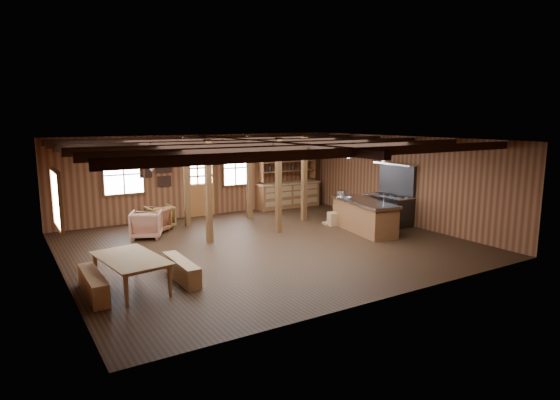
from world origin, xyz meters
name	(u,v)px	position (x,y,z in m)	size (l,w,h in m)	color
room	(266,193)	(0.00, 0.00, 1.40)	(10.04, 9.04, 2.84)	black
ceiling_joists	(262,144)	(0.00, 0.18, 2.68)	(9.80, 8.82, 0.18)	black
timber_posts	(247,183)	(0.52, 2.08, 1.40)	(3.95, 2.35, 2.80)	#402412
back_door	(202,191)	(0.00, 4.45, 0.88)	(1.02, 0.08, 2.15)	brown
window_back_left	(123,175)	(-2.60, 4.46, 1.60)	(1.32, 0.06, 1.32)	white
window_back_right	(235,168)	(1.30, 4.46, 1.60)	(1.02, 0.06, 1.32)	white
window_left	(56,200)	(-4.96, 0.50, 1.60)	(0.14, 1.24, 1.32)	white
notice_boards	(158,171)	(-1.50, 4.46, 1.64)	(1.08, 0.03, 0.90)	silver
back_counter	(288,192)	(3.40, 4.20, 0.60)	(2.55, 0.60, 2.45)	brown
pendant_lamps	(169,162)	(-2.25, 1.00, 2.25)	(1.86, 2.36, 0.66)	#2D2D30
pot_rack	(356,154)	(3.27, 0.23, 2.28)	(0.38, 3.00, 0.45)	#2D2D30
kitchen_island	(364,216)	(3.23, -0.24, 0.48)	(1.29, 2.61, 1.20)	brown
step_stool	(335,219)	(3.00, 0.85, 0.21)	(0.47, 0.34, 0.42)	olive
commercial_range	(390,204)	(4.65, 0.12, 0.63)	(0.81, 1.58, 1.95)	#2D2D30
dining_table	(133,273)	(-3.90, -1.49, 0.33)	(1.85, 1.03, 0.65)	olive
bench_wall	(93,285)	(-4.65, -1.49, 0.22)	(0.30, 1.61, 0.44)	olive
bench_aisle	(181,270)	(-2.91, -1.49, 0.21)	(0.29, 1.56, 0.43)	olive
armchair_a	(153,221)	(-2.18, 2.91, 0.36)	(0.77, 0.79, 0.72)	brown
armchair_b	(160,217)	(-1.83, 3.38, 0.35)	(0.75, 0.77, 0.70)	brown
armchair_c	(146,225)	(-2.53, 2.40, 0.38)	(0.82, 0.84, 0.77)	#965F44
counter_pot	(342,193)	(3.18, 0.76, 1.03)	(0.29, 0.29, 0.17)	silver
bowl	(348,198)	(2.97, 0.21, 0.97)	(0.27, 0.27, 0.07)	silver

